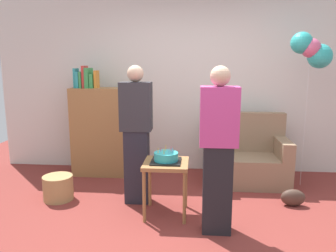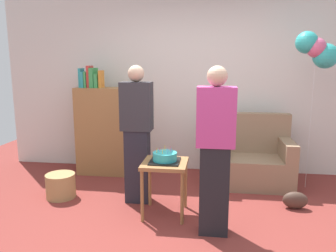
{
  "view_description": "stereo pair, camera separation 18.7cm",
  "coord_description": "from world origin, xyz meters",
  "px_view_note": "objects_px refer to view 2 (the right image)",
  "views": [
    {
      "loc": [
        0.08,
        -3.06,
        1.65
      ],
      "look_at": [
        -0.23,
        0.61,
        0.95
      ],
      "focal_mm": 35.32,
      "sensor_mm": 36.0,
      "label": 1
    },
    {
      "loc": [
        0.27,
        -3.03,
        1.65
      ],
      "look_at": [
        -0.23,
        0.61,
        0.95
      ],
      "focal_mm": 35.32,
      "sensor_mm": 36.0,
      "label": 2
    }
  ],
  "objects_px": {
    "person_holding_cake": "(215,151)",
    "side_table": "(165,170)",
    "wicker_basket": "(61,186)",
    "bookshelf": "(104,129)",
    "couch": "(250,159)",
    "handbag": "(295,200)",
    "person_blowing_candles": "(137,134)",
    "balloon_bunch": "(317,50)",
    "birthday_cake": "(165,157)"
  },
  "relations": [
    {
      "from": "balloon_bunch",
      "to": "birthday_cake",
      "type": "bearing_deg",
      "value": -150.7
    },
    {
      "from": "side_table",
      "to": "balloon_bunch",
      "type": "height_order",
      "value": "balloon_bunch"
    },
    {
      "from": "side_table",
      "to": "person_blowing_candles",
      "type": "relative_size",
      "value": 0.37
    },
    {
      "from": "birthday_cake",
      "to": "handbag",
      "type": "relative_size",
      "value": 1.14
    },
    {
      "from": "person_holding_cake",
      "to": "balloon_bunch",
      "type": "distance_m",
      "value": 2.05
    },
    {
      "from": "person_blowing_candles",
      "to": "balloon_bunch",
      "type": "relative_size",
      "value": 0.8
    },
    {
      "from": "side_table",
      "to": "person_holding_cake",
      "type": "relative_size",
      "value": 0.37
    },
    {
      "from": "birthday_cake",
      "to": "person_blowing_candles",
      "type": "distance_m",
      "value": 0.52
    },
    {
      "from": "couch",
      "to": "side_table",
      "type": "xyz_separation_m",
      "value": [
        -1.03,
        -1.12,
        0.17
      ]
    },
    {
      "from": "couch",
      "to": "bookshelf",
      "type": "xyz_separation_m",
      "value": [
        -2.13,
        0.16,
        0.34
      ]
    },
    {
      "from": "handbag",
      "to": "person_blowing_candles",
      "type": "bearing_deg",
      "value": -179.15
    },
    {
      "from": "couch",
      "to": "birthday_cake",
      "type": "bearing_deg",
      "value": -132.47
    },
    {
      "from": "person_holding_cake",
      "to": "handbag",
      "type": "xyz_separation_m",
      "value": [
        0.93,
        0.68,
        -0.73
      ]
    },
    {
      "from": "wicker_basket",
      "to": "handbag",
      "type": "bearing_deg",
      "value": 1.14
    },
    {
      "from": "wicker_basket",
      "to": "handbag",
      "type": "distance_m",
      "value": 2.82
    },
    {
      "from": "wicker_basket",
      "to": "birthday_cake",
      "type": "bearing_deg",
      "value": -12.02
    },
    {
      "from": "couch",
      "to": "handbag",
      "type": "bearing_deg",
      "value": -60.56
    },
    {
      "from": "couch",
      "to": "bookshelf",
      "type": "bearing_deg",
      "value": 175.83
    },
    {
      "from": "bookshelf",
      "to": "birthday_cake",
      "type": "xyz_separation_m",
      "value": [
        1.11,
        -1.28,
        -0.03
      ]
    },
    {
      "from": "couch",
      "to": "birthday_cake",
      "type": "xyz_separation_m",
      "value": [
        -1.03,
        -1.12,
        0.31
      ]
    },
    {
      "from": "person_blowing_candles",
      "to": "handbag",
      "type": "bearing_deg",
      "value": 22.65
    },
    {
      "from": "birthday_cake",
      "to": "balloon_bunch",
      "type": "relative_size",
      "value": 0.16
    },
    {
      "from": "handbag",
      "to": "balloon_bunch",
      "type": "height_order",
      "value": "balloon_bunch"
    },
    {
      "from": "couch",
      "to": "person_blowing_candles",
      "type": "height_order",
      "value": "person_blowing_candles"
    },
    {
      "from": "birthday_cake",
      "to": "wicker_basket",
      "type": "xyz_separation_m",
      "value": [
        -1.36,
        0.29,
        -0.5
      ]
    },
    {
      "from": "person_blowing_candles",
      "to": "person_holding_cake",
      "type": "xyz_separation_m",
      "value": [
        0.91,
        -0.65,
        0.0
      ]
    },
    {
      "from": "wicker_basket",
      "to": "balloon_bunch",
      "type": "distance_m",
      "value": 3.6
    },
    {
      "from": "person_blowing_candles",
      "to": "balloon_bunch",
      "type": "distance_m",
      "value": 2.44
    },
    {
      "from": "birthday_cake",
      "to": "handbag",
      "type": "height_order",
      "value": "birthday_cake"
    },
    {
      "from": "couch",
      "to": "handbag",
      "type": "xyz_separation_m",
      "value": [
        0.44,
        -0.78,
        -0.24
      ]
    },
    {
      "from": "person_blowing_candles",
      "to": "side_table",
      "type": "bearing_deg",
      "value": -18.3
    },
    {
      "from": "couch",
      "to": "person_holding_cake",
      "type": "xyz_separation_m",
      "value": [
        -0.49,
        -1.45,
        0.49
      ]
    },
    {
      "from": "wicker_basket",
      "to": "handbag",
      "type": "xyz_separation_m",
      "value": [
        2.82,
        0.06,
        -0.05
      ]
    },
    {
      "from": "couch",
      "to": "balloon_bunch",
      "type": "distance_m",
      "value": 1.65
    },
    {
      "from": "couch",
      "to": "handbag",
      "type": "relative_size",
      "value": 3.93
    },
    {
      "from": "wicker_basket",
      "to": "person_holding_cake",
      "type": "bearing_deg",
      "value": -18.23
    },
    {
      "from": "wicker_basket",
      "to": "balloon_bunch",
      "type": "relative_size",
      "value": 0.18
    },
    {
      "from": "couch",
      "to": "person_blowing_candles",
      "type": "xyz_separation_m",
      "value": [
        -1.4,
        -0.8,
        0.49
      ]
    },
    {
      "from": "side_table",
      "to": "couch",
      "type": "bearing_deg",
      "value": 47.53
    },
    {
      "from": "person_holding_cake",
      "to": "wicker_basket",
      "type": "relative_size",
      "value": 4.53
    },
    {
      "from": "bookshelf",
      "to": "side_table",
      "type": "relative_size",
      "value": 2.68
    },
    {
      "from": "person_blowing_candles",
      "to": "handbag",
      "type": "xyz_separation_m",
      "value": [
        1.84,
        0.03,
        -0.73
      ]
    },
    {
      "from": "wicker_basket",
      "to": "side_table",
      "type": "bearing_deg",
      "value": -12.02
    },
    {
      "from": "couch",
      "to": "birthday_cake",
      "type": "distance_m",
      "value": 1.55
    },
    {
      "from": "person_holding_cake",
      "to": "side_table",
      "type": "bearing_deg",
      "value": -7.61
    },
    {
      "from": "bookshelf",
      "to": "wicker_basket",
      "type": "relative_size",
      "value": 4.49
    },
    {
      "from": "person_blowing_candles",
      "to": "bookshelf",
      "type": "bearing_deg",
      "value": 149.08
    },
    {
      "from": "bookshelf",
      "to": "balloon_bunch",
      "type": "relative_size",
      "value": 0.79
    },
    {
      "from": "bookshelf",
      "to": "handbag",
      "type": "height_order",
      "value": "bookshelf"
    },
    {
      "from": "wicker_basket",
      "to": "bookshelf",
      "type": "bearing_deg",
      "value": 75.92
    }
  ]
}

